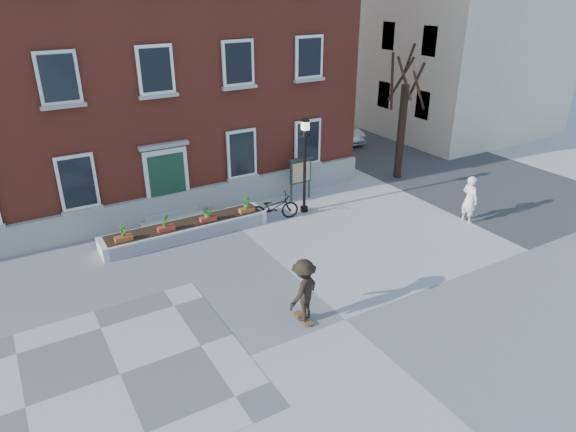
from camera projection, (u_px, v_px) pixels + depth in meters
ground at (345, 320)px, 14.38m from camera, size 100.00×100.00×0.00m
checker_patch at (120, 374)px, 12.38m from camera, size 6.00×6.00×0.01m
bicycle at (273, 207)px, 20.15m from camera, size 2.14×1.13×1.07m
parked_car at (340, 130)px, 30.20m from camera, size 1.72×3.94×1.26m
bystander at (470, 199)px, 19.82m from camera, size 0.46×0.70×1.90m
brick_building at (118, 41)px, 21.73m from camera, size 18.40×10.85×12.60m
planter_assembly at (186, 229)px, 18.94m from camera, size 6.20×1.12×1.15m
bare_tree at (402, 120)px, 23.63m from camera, size 1.83×1.83×6.16m
side_street at (390, 6)px, 35.22m from camera, size 15.20×36.00×14.50m
lamp_post at (305, 152)px, 20.06m from camera, size 0.40×0.40×3.93m
notice_board at (301, 172)px, 21.77m from camera, size 1.10×0.16×1.87m
skateboarder at (304, 290)px, 13.94m from camera, size 1.36×1.13×1.91m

